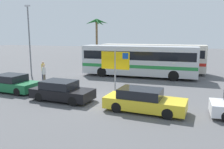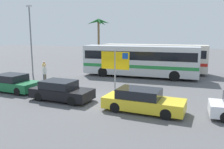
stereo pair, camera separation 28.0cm
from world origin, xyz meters
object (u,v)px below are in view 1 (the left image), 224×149
object	(u,v)px
bus_rear_coach	(152,57)
car_black	(62,91)
ferry_sign	(116,62)
bus_front_coach	(139,60)
pedestrian_by_bus	(43,69)
pedestrian_near_sign	(44,72)
car_yellow	(144,101)
car_green	(13,84)

from	to	relation	value
bus_rear_coach	car_black	xyz separation A→B (m)	(-4.03, -13.36, -1.15)
bus_rear_coach	ferry_sign	size ratio (longest dim) A/B	3.61
bus_front_coach	car_black	bearing A→B (deg)	-107.39
bus_front_coach	car_black	xyz separation A→B (m)	(-3.15, -10.05, -1.15)
pedestrian_by_bus	pedestrian_near_sign	bearing A→B (deg)	-161.06
car_black	pedestrian_near_sign	distance (m)	6.01
car_black	pedestrian_near_sign	size ratio (longest dim) A/B	2.50
ferry_sign	car_black	distance (m)	4.50
pedestrian_by_bus	pedestrian_near_sign	world-z (taller)	pedestrian_by_bus
bus_rear_coach	bus_front_coach	bearing A→B (deg)	-104.90
ferry_sign	car_yellow	xyz separation A→B (m)	(2.78, -3.62, -1.69)
bus_front_coach	ferry_sign	xyz separation A→B (m)	(-0.30, -6.99, 0.54)
ferry_sign	pedestrian_by_bus	size ratio (longest dim) A/B	1.82
car_black	car_green	bearing A→B (deg)	173.19
bus_rear_coach	pedestrian_by_bus	world-z (taller)	bus_rear_coach
car_green	car_yellow	bearing A→B (deg)	-3.15
car_black	bus_front_coach	bearing A→B (deg)	76.94
bus_rear_coach	car_black	distance (m)	14.00
bus_front_coach	bus_rear_coach	world-z (taller)	same
pedestrian_by_bus	car_black	bearing A→B (deg)	-154.43
car_black	ferry_sign	bearing A→B (deg)	51.31
car_green	car_yellow	world-z (taller)	same
car_yellow	pedestrian_near_sign	xyz separation A→B (m)	(-9.84, 4.84, 0.37)
pedestrian_by_bus	car_yellow	bearing A→B (deg)	-137.20
car_black	bus_rear_coach	bearing A→B (deg)	77.55
ferry_sign	car_black	world-z (taller)	ferry_sign
bus_front_coach	ferry_sign	world-z (taller)	ferry_sign
ferry_sign	pedestrian_near_sign	bearing A→B (deg)	173.46
car_black	pedestrian_near_sign	world-z (taller)	pedestrian_near_sign
bus_rear_coach	pedestrian_near_sign	size ratio (longest dim) A/B	6.77
bus_front_coach	pedestrian_by_bus	xyz separation A→B (m)	(-8.50, -4.20, -0.74)
car_green	pedestrian_by_bus	xyz separation A→B (m)	(-0.56, 4.90, 0.40)
car_yellow	pedestrian_near_sign	distance (m)	10.98
bus_front_coach	car_green	world-z (taller)	bus_front_coach
car_black	pedestrian_by_bus	distance (m)	7.94
bus_rear_coach	ferry_sign	world-z (taller)	ferry_sign
bus_front_coach	bus_rear_coach	distance (m)	3.43
bus_front_coach	pedestrian_near_sign	bearing A→B (deg)	-141.90
car_yellow	pedestrian_by_bus	distance (m)	12.73
bus_front_coach	car_green	bearing A→B (deg)	-131.13
car_green	pedestrian_near_sign	bearing A→B (deg)	85.14
car_green	car_yellow	xyz separation A→B (m)	(10.43, -1.51, 0.00)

